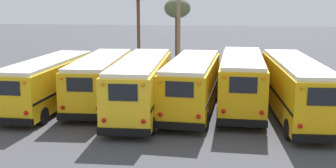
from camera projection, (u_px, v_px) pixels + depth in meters
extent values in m
plane|color=#424247|center=(168.00, 110.00, 25.29)|extent=(160.00, 160.00, 0.00)
cube|color=yellow|center=(49.00, 83.00, 25.52)|extent=(2.68, 9.51, 2.43)
cube|color=white|center=(48.00, 61.00, 25.26)|extent=(2.48, 9.13, 0.20)
cube|color=black|center=(10.00, 122.00, 21.12)|extent=(2.51, 0.26, 0.36)
cube|color=black|center=(7.00, 88.00, 20.80)|extent=(1.35, 0.06, 0.73)
sphere|color=red|center=(26.00, 113.00, 20.87)|extent=(0.22, 0.22, 0.22)
sphere|color=orange|center=(24.00, 83.00, 20.56)|extent=(0.18, 0.18, 0.18)
cube|color=black|center=(30.00, 85.00, 25.75)|extent=(0.25, 9.26, 0.14)
cube|color=black|center=(69.00, 86.00, 25.37)|extent=(0.25, 9.26, 0.14)
cylinder|color=black|center=(56.00, 88.00, 29.23)|extent=(0.30, 0.96, 0.95)
cylinder|color=black|center=(87.00, 89.00, 28.87)|extent=(0.30, 0.96, 0.95)
cylinder|color=black|center=(3.00, 114.00, 22.60)|extent=(0.30, 0.96, 0.95)
cylinder|color=black|center=(43.00, 116.00, 22.24)|extent=(0.30, 0.96, 0.95)
cube|color=yellow|center=(101.00, 80.00, 26.33)|extent=(3.02, 9.56, 2.44)
cube|color=white|center=(101.00, 59.00, 26.06)|extent=(2.80, 9.17, 0.20)
cube|color=black|center=(81.00, 117.00, 21.89)|extent=(2.54, 0.35, 0.36)
cube|color=black|center=(79.00, 85.00, 21.57)|extent=(1.36, 0.11, 0.73)
sphere|color=red|center=(63.00, 108.00, 21.85)|extent=(0.22, 0.22, 0.22)
sphere|color=orange|center=(61.00, 78.00, 21.54)|extent=(0.18, 0.18, 0.18)
sphere|color=red|center=(98.00, 108.00, 21.71)|extent=(0.22, 0.22, 0.22)
sphere|color=orange|center=(97.00, 79.00, 21.40)|extent=(0.18, 0.18, 0.18)
cube|color=black|center=(82.00, 83.00, 26.46)|extent=(0.56, 9.23, 0.14)
cube|color=black|center=(121.00, 83.00, 26.27)|extent=(0.56, 9.23, 0.14)
cylinder|color=black|center=(97.00, 85.00, 29.96)|extent=(0.34, 0.99, 0.98)
cylinder|color=black|center=(129.00, 86.00, 29.79)|extent=(0.34, 0.99, 0.98)
cylinder|color=black|center=(67.00, 110.00, 23.29)|extent=(0.34, 0.99, 0.98)
cylinder|color=black|center=(108.00, 111.00, 23.12)|extent=(0.34, 0.99, 0.98)
cube|color=yellow|center=(141.00, 85.00, 24.28)|extent=(2.83, 10.35, 2.65)
cube|color=white|center=(141.00, 61.00, 23.99)|extent=(2.62, 9.93, 0.20)
cube|color=black|center=(124.00, 132.00, 19.46)|extent=(2.53, 0.29, 0.36)
cube|color=black|center=(123.00, 93.00, 19.11)|extent=(1.36, 0.08, 0.80)
sphere|color=red|center=(104.00, 120.00, 19.43)|extent=(0.22, 0.22, 0.22)
sphere|color=orange|center=(103.00, 84.00, 19.09)|extent=(0.18, 0.18, 0.18)
sphere|color=red|center=(143.00, 121.00, 19.25)|extent=(0.22, 0.22, 0.22)
sphere|color=orange|center=(143.00, 85.00, 18.91)|extent=(0.18, 0.18, 0.18)
cube|color=black|center=(120.00, 88.00, 24.44)|extent=(0.38, 10.06, 0.14)
cube|color=black|center=(163.00, 89.00, 24.20)|extent=(0.38, 10.06, 0.14)
cylinder|color=black|center=(134.00, 91.00, 28.37)|extent=(0.31, 0.94, 0.93)
cylinder|color=black|center=(168.00, 91.00, 28.14)|extent=(0.31, 0.94, 0.93)
cylinder|color=black|center=(106.00, 124.00, 20.89)|extent=(0.31, 0.94, 0.93)
cylinder|color=black|center=(152.00, 125.00, 20.66)|extent=(0.31, 0.94, 0.93)
cube|color=#EAAA0F|center=(192.00, 84.00, 24.59)|extent=(2.99, 9.49, 2.55)
cube|color=white|center=(193.00, 61.00, 24.32)|extent=(2.77, 9.11, 0.20)
cube|color=black|center=(179.00, 126.00, 20.27)|extent=(2.54, 0.34, 0.36)
cube|color=black|center=(179.00, 89.00, 19.93)|extent=(1.37, 0.10, 0.77)
sphere|color=red|center=(160.00, 115.00, 20.32)|extent=(0.22, 0.22, 0.22)
sphere|color=orange|center=(160.00, 82.00, 20.00)|extent=(0.18, 0.18, 0.18)
sphere|color=red|center=(198.00, 117.00, 19.98)|extent=(0.22, 0.22, 0.22)
sphere|color=orange|center=(199.00, 83.00, 19.65)|extent=(0.18, 0.18, 0.18)
cube|color=black|center=(171.00, 87.00, 24.86)|extent=(0.52, 9.17, 0.14)
cube|color=black|center=(214.00, 88.00, 24.40)|extent=(0.52, 9.17, 0.14)
cylinder|color=black|center=(182.00, 90.00, 28.29)|extent=(0.34, 1.06, 1.05)
cylinder|color=black|center=(216.00, 91.00, 27.86)|extent=(0.34, 1.06, 1.05)
cylinder|color=black|center=(161.00, 118.00, 21.77)|extent=(0.34, 1.06, 1.05)
cylinder|color=black|center=(206.00, 120.00, 21.35)|extent=(0.34, 1.06, 1.05)
cube|color=#EAAA0F|center=(242.00, 81.00, 25.09)|extent=(2.71, 9.50, 2.68)
cube|color=white|center=(243.00, 57.00, 24.80)|extent=(2.50, 9.12, 0.20)
cube|color=black|center=(242.00, 123.00, 20.72)|extent=(2.51, 0.27, 0.36)
cube|color=black|center=(243.00, 85.00, 20.37)|extent=(1.35, 0.07, 0.80)
sphere|color=red|center=(223.00, 111.00, 20.75)|extent=(0.22, 0.22, 0.22)
sphere|color=orange|center=(224.00, 77.00, 20.40)|extent=(0.18, 0.18, 0.18)
sphere|color=red|center=(262.00, 113.00, 20.46)|extent=(0.22, 0.22, 0.22)
sphere|color=orange|center=(263.00, 78.00, 20.11)|extent=(0.18, 0.18, 0.18)
cube|color=black|center=(221.00, 84.00, 25.33)|extent=(0.28, 9.25, 0.14)
cube|color=black|center=(263.00, 85.00, 24.94)|extent=(0.28, 9.25, 0.14)
cylinder|color=black|center=(224.00, 88.00, 28.82)|extent=(0.31, 1.08, 1.08)
cylinder|color=black|center=(258.00, 89.00, 28.46)|extent=(0.31, 1.08, 1.08)
cylinder|color=black|center=(220.00, 115.00, 22.20)|extent=(0.31, 1.08, 1.08)
cylinder|color=black|center=(264.00, 117.00, 21.84)|extent=(0.31, 1.08, 1.08)
cube|color=#EAAA0F|center=(295.00, 88.00, 23.50)|extent=(2.84, 10.76, 2.66)
cube|color=white|center=(297.00, 62.00, 23.22)|extent=(2.63, 10.33, 0.20)
cube|color=black|center=(319.00, 139.00, 18.49)|extent=(2.36, 0.32, 0.36)
cube|color=black|center=(322.00, 97.00, 18.14)|extent=(1.27, 0.09, 0.80)
sphere|color=red|center=(300.00, 126.00, 18.44)|extent=(0.22, 0.22, 0.22)
sphere|color=orange|center=(303.00, 88.00, 18.10)|extent=(0.18, 0.18, 0.18)
cube|color=black|center=(274.00, 91.00, 23.64)|extent=(0.55, 10.43, 0.14)
cube|color=black|center=(316.00, 92.00, 23.45)|extent=(0.55, 10.43, 0.14)
cylinder|color=black|center=(265.00, 92.00, 27.76)|extent=(0.33, 1.02, 1.00)
cylinder|color=black|center=(298.00, 93.00, 27.58)|extent=(0.33, 1.02, 1.00)
cylinder|color=black|center=(288.00, 129.00, 19.89)|extent=(0.33, 1.02, 1.00)
cylinder|color=black|center=(335.00, 131.00, 19.71)|extent=(0.33, 1.02, 1.00)
cylinder|color=#75604C|center=(179.00, 21.00, 35.14)|extent=(0.30, 0.30, 9.41)
cylinder|color=#473323|center=(177.00, 43.00, 39.43)|extent=(0.41, 0.41, 5.03)
ellipsoid|color=#4C563D|center=(177.00, 8.00, 38.79)|extent=(2.43, 2.43, 1.82)
cylinder|color=brown|center=(139.00, 30.00, 42.69)|extent=(0.33, 0.33, 6.75)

